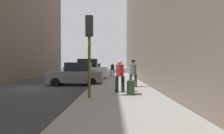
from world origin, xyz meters
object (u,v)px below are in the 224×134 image
at_px(parked_gray_coupe, 77,74).
at_px(parked_blue_sedan, 93,70).
at_px(pedestrian_in_jeans, 112,69).
at_px(pedestrian_with_beanie, 133,72).
at_px(pedestrian_in_red_jacket, 120,74).
at_px(traffic_light, 89,38).
at_px(parked_white_van, 87,70).
at_px(fire_hydrant, 103,75).
at_px(rolling_suitcase, 131,88).

distance_m(parked_gray_coupe, parked_blue_sedan, 10.87).
height_order(parked_gray_coupe, pedestrian_in_jeans, pedestrian_in_jeans).
bearing_deg(parked_blue_sedan, parked_gray_coupe, -90.00).
height_order(parked_blue_sedan, pedestrian_with_beanie, pedestrian_with_beanie).
distance_m(pedestrian_in_red_jacket, pedestrian_with_beanie, 2.33).
distance_m(pedestrian_in_jeans, pedestrian_with_beanie, 9.44).
bearing_deg(traffic_light, pedestrian_in_jeans, 85.76).
height_order(parked_white_van, traffic_light, traffic_light).
xyz_separation_m(fire_hydrant, pedestrian_with_beanie, (2.40, -8.28, 0.64)).
xyz_separation_m(parked_gray_coupe, parked_white_van, (-0.00, 5.19, 0.18)).
distance_m(pedestrian_in_red_jacket, pedestrian_in_jeans, 11.48).
bearing_deg(rolling_suitcase, pedestrian_with_beanie, 81.12).
xyz_separation_m(parked_gray_coupe, traffic_light, (1.85, -6.16, 1.91)).
bearing_deg(parked_white_van, fire_hydrant, 19.18).
xyz_separation_m(pedestrian_in_red_jacket, pedestrian_in_jeans, (-0.43, 11.47, 0.00)).
relative_size(parked_white_van, fire_hydrant, 6.60).
bearing_deg(fire_hydrant, parked_white_van, -160.82).
bearing_deg(fire_hydrant, parked_blue_sedan, 109.63).
bearing_deg(parked_white_van, parked_blue_sedan, 90.00).
relative_size(pedestrian_with_beanie, rolling_suitcase, 1.71).
distance_m(parked_white_van, pedestrian_in_red_jacket, 10.31).
relative_size(pedestrian_in_red_jacket, pedestrian_in_jeans, 1.00).
height_order(parked_blue_sedan, traffic_light, traffic_light).
distance_m(traffic_light, pedestrian_with_beanie, 4.68).
bearing_deg(rolling_suitcase, pedestrian_in_red_jacket, 126.04).
relative_size(fire_hydrant, traffic_light, 0.20).
bearing_deg(rolling_suitcase, fire_hydrant, 100.01).
relative_size(parked_blue_sedan, pedestrian_in_jeans, 2.46).
bearing_deg(pedestrian_with_beanie, pedestrian_in_red_jacket, -114.07).
distance_m(parked_white_van, rolling_suitcase, 11.15).
xyz_separation_m(pedestrian_in_jeans, pedestrian_with_beanie, (1.39, -9.34, 0.03)).
relative_size(parked_gray_coupe, rolling_suitcase, 4.07).
distance_m(parked_gray_coupe, parked_white_van, 5.19).
bearing_deg(pedestrian_with_beanie, rolling_suitcase, -98.88).
xyz_separation_m(parked_blue_sedan, fire_hydrant, (1.80, -5.06, -0.35)).
bearing_deg(rolling_suitcase, parked_gray_coupe, 125.43).
distance_m(parked_white_van, parked_blue_sedan, 5.69).
bearing_deg(traffic_light, pedestrian_in_red_jacket, 48.27).
bearing_deg(fire_hydrant, pedestrian_in_red_jacket, -82.06).
height_order(parked_white_van, fire_hydrant, parked_white_van).
distance_m(fire_hydrant, pedestrian_with_beanie, 8.64).
relative_size(parked_white_van, parked_blue_sedan, 1.10).
relative_size(pedestrian_in_jeans, pedestrian_with_beanie, 0.96).
bearing_deg(parked_gray_coupe, pedestrian_in_jeans, 67.72).
bearing_deg(pedestrian_with_beanie, parked_gray_coupe, 149.69).
relative_size(pedestrian_in_red_jacket, pedestrian_with_beanie, 0.96).
height_order(traffic_light, pedestrian_in_red_jacket, traffic_light).
bearing_deg(fire_hydrant, rolling_suitcase, -79.99).
relative_size(parked_gray_coupe, pedestrian_with_beanie, 2.38).
xyz_separation_m(fire_hydrant, pedestrian_in_jeans, (1.02, 1.07, 0.61)).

